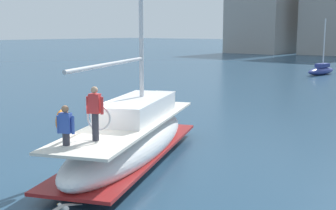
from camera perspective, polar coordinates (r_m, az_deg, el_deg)
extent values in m
plane|color=navy|center=(14.99, -9.93, -8.53)|extent=(400.00, 400.00, 0.00)
ellipsoid|color=white|center=(15.78, -4.76, -4.86)|extent=(6.22, 9.72, 1.40)
cube|color=maroon|center=(15.86, -4.74, -5.96)|extent=(6.16, 9.55, 0.10)
cube|color=beige|center=(15.61, -4.79, -2.22)|extent=(5.85, 9.20, 0.08)
cube|color=white|center=(16.20, -3.92, -0.38)|extent=(3.34, 4.63, 0.70)
cylinder|color=#B7B7BC|center=(13.77, -7.38, 5.24)|extent=(2.54, 5.27, 0.12)
cylinder|color=silver|center=(19.66, -0.31, 1.75)|extent=(0.84, 0.43, 0.06)
torus|color=orange|center=(13.65, -13.36, -1.97)|extent=(0.42, 0.69, 0.70)
cylinder|color=#33333D|center=(12.92, -9.30, -2.79)|extent=(0.20, 0.20, 0.80)
cube|color=red|center=(12.80, -9.38, 0.18)|extent=(0.37, 0.32, 0.56)
sphere|color=tan|center=(12.74, -9.43, 1.91)|extent=(0.20, 0.20, 0.20)
cylinder|color=red|center=(12.90, -10.26, 0.01)|extent=(0.09, 0.09, 0.50)
cylinder|color=red|center=(12.72, -8.47, -0.08)|extent=(0.09, 0.09, 0.50)
cylinder|color=#33333D|center=(12.59, -12.93, -4.29)|extent=(0.20, 0.20, 0.35)
cube|color=#3351AD|center=(12.50, -13.01, -2.26)|extent=(0.37, 0.32, 0.56)
sphere|color=#9E7051|center=(12.42, -13.08, -0.50)|extent=(0.20, 0.20, 0.20)
cylinder|color=#3351AD|center=(12.61, -13.88, -2.42)|extent=(0.09, 0.09, 0.50)
cylinder|color=#3351AD|center=(12.40, -12.11, -2.55)|extent=(0.09, 0.09, 0.50)
torus|color=silver|center=(13.09, -8.88, -1.64)|extent=(0.71, 0.37, 0.76)
ellipsoid|color=navy|center=(49.76, 19.03, 4.13)|extent=(1.66, 4.95, 0.78)
cube|color=navy|center=(49.92, 19.20, 4.82)|extent=(0.95, 2.01, 0.40)
cylinder|color=silver|center=(49.92, 19.41, 7.51)|extent=(0.13, 0.13, 5.08)
ellipsoid|color=silver|center=(11.60, -13.19, -12.75)|extent=(0.37, 0.19, 0.16)
sphere|color=silver|center=(11.74, -13.73, -12.34)|extent=(0.11, 0.11, 0.11)
cone|color=gold|center=(11.79, -13.90, -12.30)|extent=(0.07, 0.04, 0.04)
cube|color=#9E9993|center=(11.47, -14.27, -12.96)|extent=(0.16, 0.51, 0.13)
cube|color=#9E9993|center=(11.73, -12.14, -12.36)|extent=(0.16, 0.51, 0.13)
cube|color=gray|center=(97.74, 12.53, 11.36)|extent=(11.90, 14.83, 16.27)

